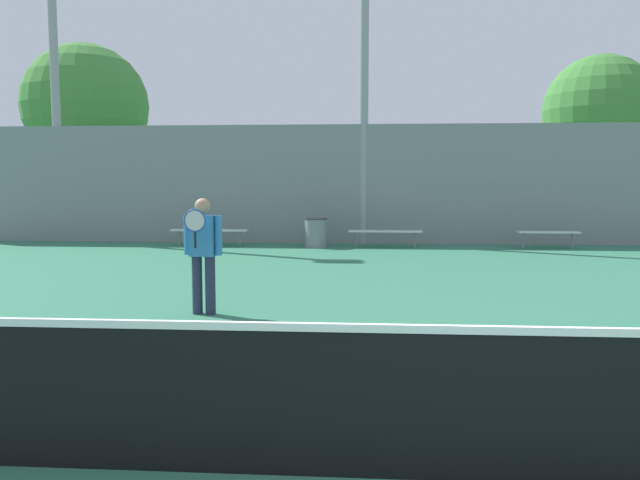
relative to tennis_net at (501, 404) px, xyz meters
The scene contains 11 objects.
tennis_net is the anchor object (origin of this frame).
tennis_player 5.52m from the tennis_net, 123.37° to the left, with size 0.54×0.43×1.60m.
bench_courtside_near 13.54m from the tennis_net, 91.14° to the left, with size 2.02×0.40×0.47m.
bench_courtside_far 14.50m from the tennis_net, 111.02° to the left, with size 2.17×0.40×0.47m.
bench_adjacent_court 14.15m from the tennis_net, 73.01° to the left, with size 1.62×0.40×0.47m.
light_pole_near_left 15.98m from the tennis_net, 93.43° to the left, with size 0.90×0.60×11.88m.
light_pole_far_right 18.78m from the tennis_net, 124.52° to the left, with size 0.90×0.60×10.07m.
trash_bin 13.57m from the tennis_net, 99.25° to the left, with size 0.65×0.65×0.82m.
back_fence 14.65m from the tennis_net, 90.00° to the left, with size 26.92×0.06×3.47m.
tree_green_tall 22.87m from the tennis_net, 120.30° to the left, with size 4.63×4.63×6.96m.
tree_dark_dense 21.89m from the tennis_net, 69.02° to the left, with size 4.02×4.02×6.41m.
Camera 1 is at (-0.82, -3.71, 1.83)m, focal length 35.00 mm.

